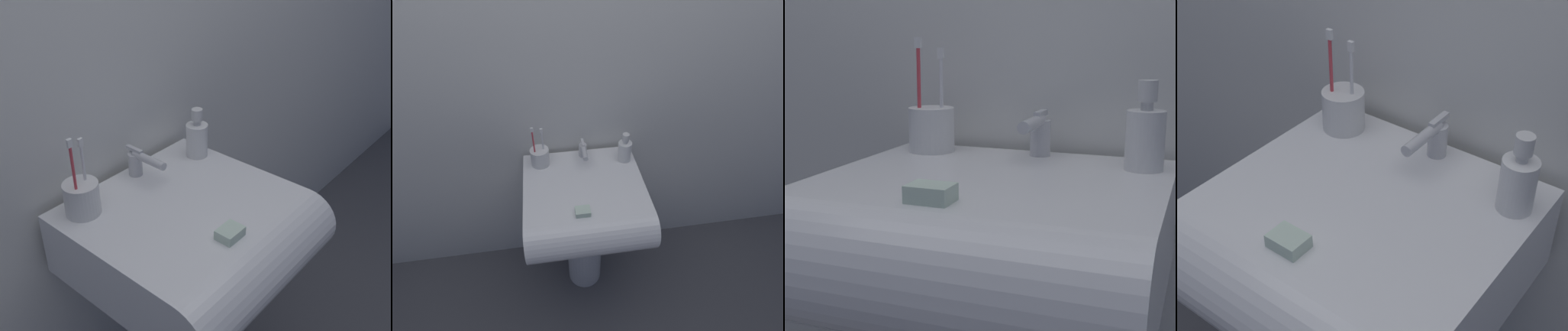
# 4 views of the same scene
# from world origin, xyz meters

# --- Properties ---
(ground_plane) EXTENTS (6.00, 6.00, 0.00)m
(ground_plane) POSITION_xyz_m (0.00, 0.00, 0.00)
(ground_plane) COLOR #4C4C51
(ground_plane) RESTS_ON ground
(wall_back) EXTENTS (5.00, 0.05, 2.40)m
(wall_back) POSITION_xyz_m (0.00, 0.27, 1.20)
(wall_back) COLOR silver
(wall_back) RESTS_ON ground
(sink_pedestal) EXTENTS (0.19, 0.19, 0.62)m
(sink_pedestal) POSITION_xyz_m (0.00, 0.00, 0.31)
(sink_pedestal) COLOR white
(sink_pedestal) RESTS_ON ground
(sink_basin) EXTENTS (0.53, 0.53, 0.18)m
(sink_basin) POSITION_xyz_m (0.00, -0.06, 0.70)
(sink_basin) COLOR white
(sink_basin) RESTS_ON sink_pedestal
(faucet) EXTENTS (0.04, 0.14, 0.08)m
(faucet) POSITION_xyz_m (0.02, 0.16, 0.84)
(faucet) COLOR silver
(faucet) RESTS_ON sink_basin
(toothbrush_cup) EXTENTS (0.09, 0.09, 0.21)m
(toothbrush_cup) POSITION_xyz_m (-0.18, 0.15, 0.84)
(toothbrush_cup) COLOR white
(toothbrush_cup) RESTS_ON sink_basin
(soap_bottle) EXTENTS (0.06, 0.06, 0.15)m
(soap_bottle) POSITION_xyz_m (0.21, 0.12, 0.85)
(soap_bottle) COLOR white
(soap_bottle) RESTS_ON sink_basin
(bar_soap) EXTENTS (0.06, 0.05, 0.02)m
(bar_soap) POSITION_xyz_m (-0.03, -0.18, 0.80)
(bar_soap) COLOR silver
(bar_soap) RESTS_ON sink_basin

